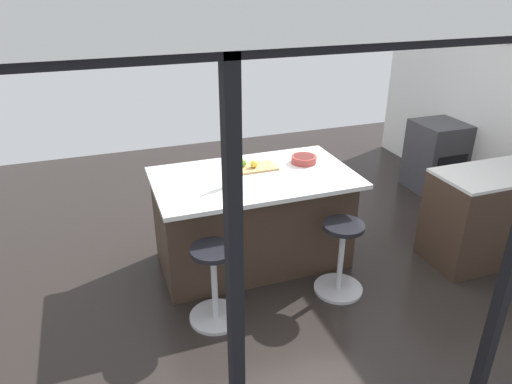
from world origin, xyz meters
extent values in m
plane|color=black|center=(0.00, 0.00, 0.00)|extent=(7.28, 7.28, 0.00)
cube|color=black|center=(0.00, 2.47, 1.29)|extent=(0.05, 0.06, 2.34)
cube|color=black|center=(1.29, 2.47, 1.29)|extent=(0.05, 0.06, 2.34)
cylinder|color=white|center=(-2.73, -0.44, 2.03)|extent=(0.03, 0.28, 0.28)
cube|color=#38383D|center=(-2.45, -0.86, 0.45)|extent=(0.60, 0.60, 0.90)
cube|color=black|center=(-2.45, -0.56, 0.40)|extent=(0.44, 0.01, 0.32)
cube|color=#38281E|center=(0.36, -0.02, 0.45)|extent=(1.77, 0.88, 0.90)
cube|color=silver|center=(0.36, 0.03, 0.92)|extent=(1.83, 1.08, 0.04)
cylinder|color=#B7B7BC|center=(-0.21, 0.70, 0.01)|extent=(0.44, 0.44, 0.03)
cylinder|color=#B7B7BC|center=(-0.21, 0.70, 0.33)|extent=(0.05, 0.05, 0.63)
cylinder|color=black|center=(-0.21, 0.70, 0.67)|extent=(0.36, 0.36, 0.04)
cylinder|color=#B7B7BC|center=(0.94, 0.70, 0.01)|extent=(0.44, 0.44, 0.03)
cylinder|color=#B7B7BC|center=(0.94, 0.70, 0.33)|extent=(0.05, 0.05, 0.63)
cylinder|color=black|center=(0.94, 0.70, 0.67)|extent=(0.36, 0.36, 0.04)
cube|color=tan|center=(0.28, -0.13, 0.95)|extent=(0.36, 0.24, 0.02)
sphere|color=#609E2D|center=(0.41, -0.17, 1.00)|extent=(0.08, 0.08, 0.08)
sphere|color=gold|center=(0.32, -0.11, 1.00)|extent=(0.07, 0.07, 0.07)
cylinder|color=silver|center=(0.58, 0.15, 1.05)|extent=(0.06, 0.06, 0.22)
cylinder|color=silver|center=(0.58, 0.15, 1.20)|extent=(0.03, 0.03, 0.08)
cylinder|color=#B7B7BC|center=(0.58, 0.15, 1.25)|extent=(0.03, 0.03, 0.02)
cylinder|color=#993833|center=(-0.20, -0.10, 0.98)|extent=(0.25, 0.25, 0.07)
cylinder|color=#4C1C19|center=(-0.20, -0.10, 0.99)|extent=(0.20, 0.20, 0.05)
camera|label=1|loc=(1.66, 3.75, 2.65)|focal=33.08mm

